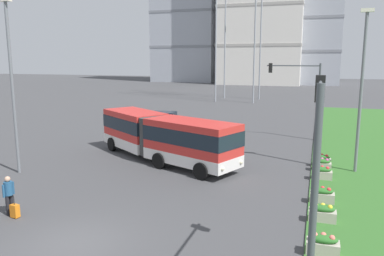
% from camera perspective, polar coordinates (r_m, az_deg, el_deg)
% --- Properties ---
extents(ground_plane, '(260.00, 260.00, 0.00)m').
position_cam_1_polar(ground_plane, '(15.33, -17.23, -16.18)').
color(ground_plane, '#424244').
extents(articulated_bus, '(11.46, 7.82, 3.00)m').
position_cam_1_polar(articulated_bus, '(25.44, -4.44, -1.23)').
color(articulated_bus, red).
rests_on(articulated_bus, ground).
extents(car_black_sedan, '(4.56, 2.37, 1.58)m').
position_cam_1_polar(car_black_sedan, '(37.83, -4.12, 1.18)').
color(car_black_sedan, black).
rests_on(car_black_sedan, ground).
extents(pedestrian_crossing, '(0.36, 0.58, 1.74)m').
position_cam_1_polar(pedestrian_crossing, '(18.56, -25.67, -8.69)').
color(pedestrian_crossing, black).
rests_on(pedestrian_crossing, ground).
extents(rolling_suitcase, '(0.39, 0.29, 0.97)m').
position_cam_1_polar(rolling_suitcase, '(18.35, -24.90, -11.13)').
color(rolling_suitcase, orange).
rests_on(rolling_suitcase, ground).
extents(flower_planter_0, '(1.10, 0.56, 0.74)m').
position_cam_1_polar(flower_planter_0, '(14.48, 18.93, -16.03)').
color(flower_planter_0, '#B7AD9E').
rests_on(flower_planter_0, grass_median).
extents(flower_planter_1, '(1.10, 0.56, 0.74)m').
position_cam_1_polar(flower_planter_1, '(17.12, 18.87, -11.84)').
color(flower_planter_1, '#B7AD9E').
rests_on(flower_planter_1, grass_median).
extents(flower_planter_2, '(1.10, 0.56, 0.74)m').
position_cam_1_polar(flower_planter_2, '(19.22, 18.84, -9.38)').
color(flower_planter_2, '#B7AD9E').
rests_on(flower_planter_2, grass_median).
extents(flower_planter_3, '(1.10, 0.56, 0.74)m').
position_cam_1_polar(flower_planter_3, '(22.78, 18.80, -6.31)').
color(flower_planter_3, '#B7AD9E').
rests_on(flower_planter_3, grass_median).
extents(flower_planter_4, '(1.10, 0.56, 0.74)m').
position_cam_1_polar(flower_planter_4, '(24.56, 18.78, -5.12)').
color(flower_planter_4, '#B7AD9E').
rests_on(flower_planter_4, grass_median).
extents(flower_planter_5, '(1.10, 0.56, 0.74)m').
position_cam_1_polar(flower_planter_5, '(25.57, 18.78, -4.52)').
color(flower_planter_5, '#B7AD9E').
rests_on(flower_planter_5, grass_median).
extents(traffic_light_far_right, '(4.37, 0.28, 6.36)m').
position_cam_1_polar(traffic_light_far_right, '(33.15, 16.01, 5.84)').
color(traffic_light_far_right, '#474C51').
rests_on(traffic_light_far_right, ground).
extents(traffic_light_near_right, '(0.28, 4.32, 6.24)m').
position_cam_1_polar(traffic_light_near_right, '(9.73, 18.02, -4.58)').
color(traffic_light_near_right, '#474C51').
rests_on(traffic_light_near_right, ground).
extents(streetlight_left, '(0.70, 0.28, 10.04)m').
position_cam_1_polar(streetlight_left, '(24.38, -25.27, 6.38)').
color(streetlight_left, slate).
rests_on(streetlight_left, ground).
extents(streetlight_median, '(0.70, 0.28, 9.48)m').
position_cam_1_polar(streetlight_median, '(24.15, 23.96, 5.77)').
color(streetlight_median, slate).
rests_on(streetlight_median, ground).
extents(apartment_tower_centre, '(14.26, 19.91, 41.54)m').
position_cam_1_polar(apartment_tower_centre, '(113.21, 17.87, 16.94)').
color(apartment_tower_centre, '#9EA3AD').
rests_on(apartment_tower_centre, ground).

